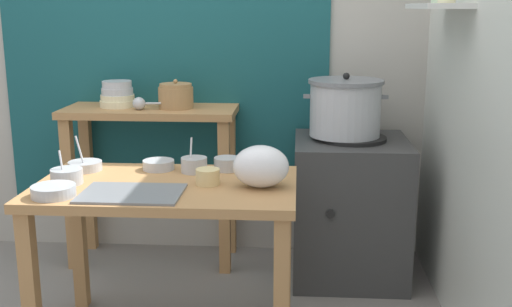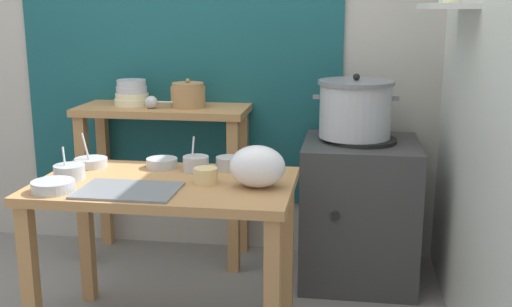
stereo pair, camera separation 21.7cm
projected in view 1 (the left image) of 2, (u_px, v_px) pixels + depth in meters
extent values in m
cube|color=#B2ADA3|center=(208.00, 33.00, 3.60)|extent=(4.40, 0.10, 2.60)
cube|color=#195156|center=(163.00, 24.00, 3.55)|extent=(1.90, 0.02, 2.10)
cube|color=silver|center=(481.00, 42.00, 2.64)|extent=(0.10, 3.20, 2.60)
cube|color=silver|center=(438.00, 6.00, 2.81)|extent=(0.20, 0.56, 0.02)
cube|color=#B27F4C|center=(166.00, 188.00, 2.63)|extent=(1.10, 0.66, 0.04)
cube|color=#B27F4C|center=(31.00, 292.00, 2.48)|extent=(0.06, 0.06, 0.68)
cube|color=#B27F4C|center=(281.00, 300.00, 2.41)|extent=(0.06, 0.06, 0.68)
cube|color=#B27F4C|center=(79.00, 241.00, 3.02)|extent=(0.06, 0.06, 0.68)
cube|color=#B27F4C|center=(285.00, 246.00, 2.95)|extent=(0.06, 0.06, 0.68)
cube|color=#B27F4C|center=(150.00, 111.00, 3.46)|extent=(0.96, 0.40, 0.04)
cube|color=#B27F4C|center=(70.00, 195.00, 3.44)|extent=(0.06, 0.06, 0.86)
cube|color=#B27F4C|center=(224.00, 198.00, 3.39)|extent=(0.06, 0.06, 0.86)
cube|color=#B27F4C|center=(88.00, 180.00, 3.74)|extent=(0.06, 0.06, 0.86)
cube|color=#B27F4C|center=(230.00, 183.00, 3.68)|extent=(0.06, 0.06, 0.86)
cube|color=#383838|center=(350.00, 208.00, 3.37)|extent=(0.60, 0.60, 0.76)
cylinder|color=black|center=(352.00, 138.00, 3.28)|extent=(0.36, 0.36, 0.02)
cylinder|color=black|center=(330.00, 214.00, 3.07)|extent=(0.04, 0.02, 0.04)
cylinder|color=#B7BABF|center=(345.00, 110.00, 3.27)|extent=(0.37, 0.37, 0.28)
cylinder|color=slate|center=(346.00, 81.00, 3.24)|extent=(0.39, 0.39, 0.02)
sphere|color=black|center=(346.00, 76.00, 3.23)|extent=(0.04, 0.04, 0.04)
cube|color=slate|center=(307.00, 96.00, 3.27)|extent=(0.04, 0.02, 0.02)
cube|color=slate|center=(385.00, 97.00, 3.24)|extent=(0.04, 0.02, 0.02)
cylinder|color=#A37A4C|center=(176.00, 98.00, 3.43)|extent=(0.19, 0.19, 0.12)
cylinder|color=#A37A4C|center=(176.00, 85.00, 3.42)|extent=(0.18, 0.18, 0.02)
sphere|color=#A37A4C|center=(175.00, 81.00, 3.41)|extent=(0.02, 0.02, 0.02)
cylinder|color=beige|center=(118.00, 103.00, 3.49)|extent=(0.20, 0.20, 0.04)
cylinder|color=beige|center=(118.00, 97.00, 3.48)|extent=(0.19, 0.19, 0.03)
cylinder|color=#B7BABF|center=(117.00, 91.00, 3.47)|extent=(0.18, 0.18, 0.04)
cylinder|color=#B7BABF|center=(117.00, 84.00, 3.46)|extent=(0.16, 0.16, 0.04)
sphere|color=#B7BABF|center=(139.00, 104.00, 3.38)|extent=(0.07, 0.07, 0.07)
cylinder|color=#B7BABF|center=(165.00, 103.00, 3.38)|extent=(0.21, 0.04, 0.01)
cube|color=slate|center=(132.00, 193.00, 2.47)|extent=(0.40, 0.28, 0.01)
ellipsoid|color=white|center=(261.00, 166.00, 2.55)|extent=(0.23, 0.18, 0.18)
cylinder|color=#E5C684|center=(208.00, 177.00, 2.60)|extent=(0.10, 0.10, 0.07)
cylinder|color=brown|center=(208.00, 170.00, 2.60)|extent=(0.09, 0.09, 0.01)
cylinder|color=#B7BABF|center=(85.00, 166.00, 2.83)|extent=(0.15, 0.15, 0.04)
cylinder|color=maroon|center=(85.00, 163.00, 2.83)|extent=(0.13, 0.13, 0.01)
cylinder|color=#B7BABF|center=(81.00, 154.00, 2.81)|extent=(0.07, 0.06, 0.16)
cylinder|color=#B7BABF|center=(159.00, 165.00, 2.85)|extent=(0.14, 0.14, 0.04)
cylinder|color=#BFB28C|center=(158.00, 161.00, 2.84)|extent=(0.12, 0.12, 0.01)
cylinder|color=#B7BABF|center=(54.00, 191.00, 2.44)|extent=(0.17, 0.17, 0.04)
cylinder|color=maroon|center=(53.00, 187.00, 2.43)|extent=(0.15, 0.15, 0.01)
cylinder|color=#B7BABF|center=(227.00, 164.00, 2.83)|extent=(0.12, 0.12, 0.06)
cylinder|color=maroon|center=(227.00, 159.00, 2.83)|extent=(0.10, 0.10, 0.01)
cylinder|color=#B7BABF|center=(67.00, 176.00, 2.61)|extent=(0.13, 0.13, 0.06)
cylinder|color=brown|center=(66.00, 170.00, 2.61)|extent=(0.11, 0.11, 0.01)
cylinder|color=#B7BABF|center=(62.00, 168.00, 2.60)|extent=(0.05, 0.07, 0.14)
cylinder|color=#B7BABF|center=(194.00, 165.00, 2.80)|extent=(0.12, 0.12, 0.07)
cylinder|color=#337238|center=(194.00, 159.00, 2.79)|extent=(0.10, 0.10, 0.01)
cylinder|color=#B7BABF|center=(191.00, 155.00, 2.79)|extent=(0.01, 0.07, 0.15)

